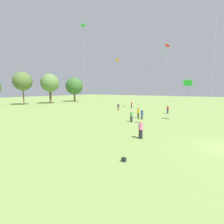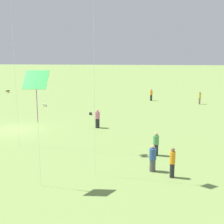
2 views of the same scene
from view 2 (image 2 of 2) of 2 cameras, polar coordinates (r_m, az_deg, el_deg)
name	(u,v)px [view 2 (image 2 of 2)]	position (r m, az deg, el deg)	size (l,w,h in m)	color
ground_plane	(15,130)	(31.30, -17.30, -3.17)	(240.00, 240.00, 0.00)	#7A994C
person_1	(172,162)	(19.33, 10.98, -9.04)	(0.46, 0.46, 1.87)	#232328
person_3	(200,98)	(45.20, 15.73, 2.48)	(0.33, 0.33, 1.73)	#847056
person_4	(156,144)	(22.99, 8.02, -5.83)	(0.48, 0.48, 1.74)	#232328
person_6	(97,119)	(30.57, -2.68, -1.24)	(0.55, 0.55, 1.86)	#232328
person_8	(153,158)	(20.09, 7.46, -8.40)	(0.58, 0.58, 1.75)	#4C4C51
person_9	(151,95)	(46.86, 7.18, 3.11)	(0.53, 0.53, 1.73)	#232328
kite_1	(36,82)	(17.10, -13.74, 5.30)	(0.96, 1.30, 6.52)	green
dog_0	(8,91)	(57.83, -18.55, 3.67)	(0.77, 0.59, 0.48)	brown
picnic_bag_1	(91,114)	(36.74, -3.93, -0.30)	(0.26, 0.30, 0.29)	#262628
picnic_bag_2	(45,105)	(42.97, -12.18, 1.22)	(0.32, 0.47, 0.30)	beige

